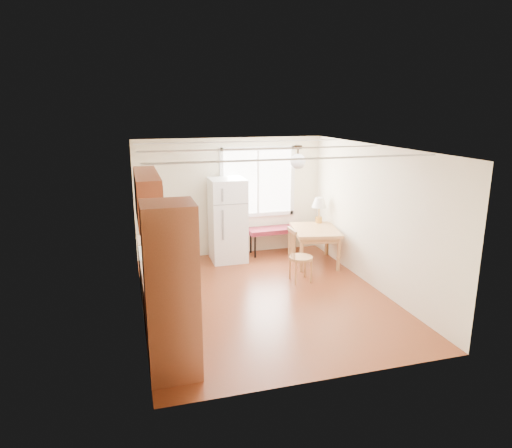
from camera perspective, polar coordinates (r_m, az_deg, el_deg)
name	(u,v)px	position (r m, az deg, el deg)	size (l,w,h in m)	color
room_shell	(265,225)	(7.39, 1.13, -0.19)	(4.60, 5.60, 2.62)	#5C2513
kitchen_run	(162,273)	(6.61, -11.65, -6.00)	(0.65, 3.40, 2.20)	brown
window_unit	(258,182)	(9.82, 0.23, 5.27)	(1.64, 0.05, 1.51)	white
pendant_light	(298,160)	(7.81, 5.25, 7.91)	(0.26, 0.26, 0.40)	#2E2114
refrigerator	(228,220)	(9.38, -3.56, 0.49)	(0.71, 0.74, 1.72)	white
bench	(276,231)	(9.90, 2.53, -0.82)	(1.26, 0.50, 0.57)	maroon
dining_table	(315,234)	(9.32, 7.41, -1.19)	(1.08, 1.31, 0.73)	#A87240
chair	(296,252)	(8.30, 5.03, -3.49)	(0.44, 0.44, 0.99)	#A87240
table_lamp	(319,204)	(9.70, 7.91, 2.44)	(0.31, 0.31, 0.55)	gold
coffee_maker	(162,264)	(6.36, -11.64, -4.90)	(0.25, 0.29, 0.39)	black
kettle	(158,271)	(6.22, -12.10, -5.73)	(0.13, 0.13, 0.25)	#BA0F0E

